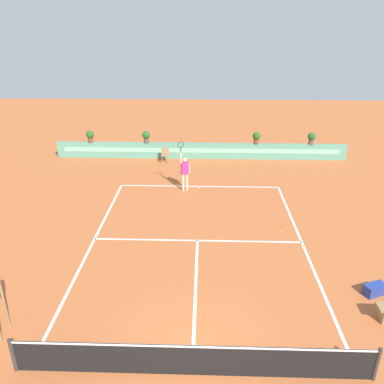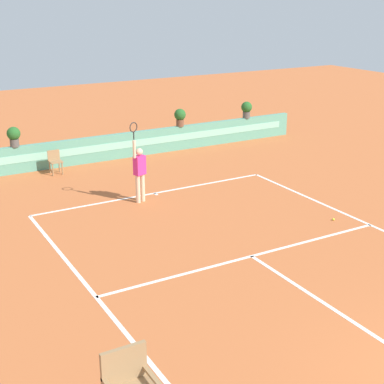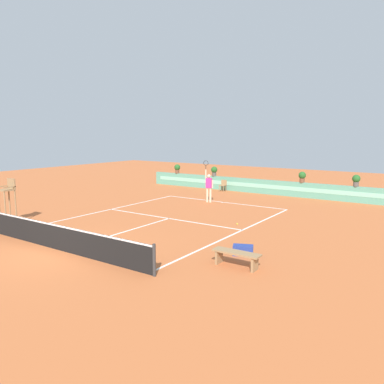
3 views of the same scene
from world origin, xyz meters
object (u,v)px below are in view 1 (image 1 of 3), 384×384
ball_kid_chair (165,154)px  gear_bag (375,289)px  tennis_ball_near_baseline (281,231)px  potted_plant_left (146,136)px  potted_plant_right (257,137)px  potted_plant_far_left (90,136)px  tennis_player (185,171)px  potted_plant_far_right (312,138)px

ball_kid_chair → gear_bag: ball_kid_chair is taller
tennis_ball_near_baseline → potted_plant_left: 11.54m
potted_plant_right → potted_plant_left: size_ratio=1.00×
gear_bag → potted_plant_far_left: potted_plant_far_left is taller
tennis_ball_near_baseline → potted_plant_right: potted_plant_right is taller
tennis_player → potted_plant_far_right: (7.51, 5.01, 0.36)m
gear_bag → tennis_player: size_ratio=0.27×
potted_plant_far_right → tennis_ball_near_baseline: bearing=-109.8°
tennis_ball_near_baseline → potted_plant_right: size_ratio=0.09×
gear_bag → potted_plant_left: potted_plant_left is taller
potted_plant_far_right → potted_plant_left: bearing=180.0°
gear_bag → tennis_player: (-6.44, 8.10, 0.87)m
ball_kid_chair → tennis_player: bearing=-71.7°
ball_kid_chair → tennis_player: size_ratio=0.33×
tennis_ball_near_baseline → potted_plant_far_right: (3.32, 9.21, 1.38)m
gear_bag → potted_plant_far_right: 13.20m
tennis_ball_near_baseline → potted_plant_far_right: potted_plant_far_right is taller
tennis_ball_near_baseline → potted_plant_far_right: bearing=70.2°
potted_plant_far_right → ball_kid_chair: bearing=-175.3°
potted_plant_right → tennis_player: bearing=-129.7°
potted_plant_far_left → ball_kid_chair: bearing=-8.8°
gear_bag → potted_plant_right: 13.36m
gear_bag → potted_plant_far_right: (1.07, 13.10, 1.23)m
tennis_player → potted_plant_left: tennis_player is taller
ball_kid_chair → potted_plant_far_left: potted_plant_far_left is taller
ball_kid_chair → potted_plant_far_right: 9.01m
gear_bag → tennis_ball_near_baseline: bearing=120.1°
tennis_player → potted_plant_far_right: tennis_player is taller
potted_plant_far_right → potted_plant_far_left: size_ratio=1.00×
gear_bag → potted_plant_far_right: bearing=85.3°
gear_bag → potted_plant_right: potted_plant_right is taller
gear_bag → tennis_ball_near_baseline: (-2.26, 3.89, -0.15)m
ball_kid_chair → potted_plant_far_left: size_ratio=1.17×
tennis_ball_near_baseline → potted_plant_right: bearing=90.2°
tennis_ball_near_baseline → potted_plant_far_left: (-10.30, 9.21, 1.38)m
tennis_player → tennis_ball_near_baseline: size_ratio=38.01×
potted_plant_left → potted_plant_right: bearing=0.0°
potted_plant_far_right → potted_plant_left: (-10.14, 0.00, 0.00)m
ball_kid_chair → potted_plant_far_left: (-4.70, 0.73, 0.93)m
potted_plant_right → potted_plant_left: 6.79m
ball_kid_chair → potted_plant_far_right: bearing=4.7°
gear_bag → potted_plant_far_left: 18.19m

